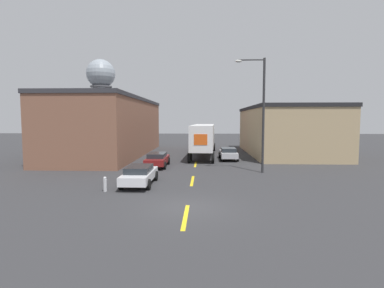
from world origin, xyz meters
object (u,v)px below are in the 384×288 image
object	(u,v)px
parked_car_left_near	(139,174)
street_lamp	(261,108)
fire_hydrant	(105,184)
parked_car_left_far	(157,159)
parked_car_right_far	(228,153)
semi_truck	(204,137)
water_tower	(101,74)

from	to	relation	value
parked_car_left_near	street_lamp	world-z (taller)	street_lamp
parked_car_left_near	fire_hydrant	xyz separation A→B (m)	(-1.74, -1.94, -0.27)
parked_car_left_far	parked_car_right_far	bearing A→B (deg)	37.16
parked_car_left_near	fire_hydrant	distance (m)	2.62
semi_truck	water_tower	size ratio (longest dim) A/B	0.86
fire_hydrant	semi_truck	bearing A→B (deg)	72.06
fire_hydrant	street_lamp	bearing A→B (deg)	33.05
parked_car_left_far	fire_hydrant	bearing A→B (deg)	-100.07
semi_truck	parked_car_left_far	xyz separation A→B (m)	(-4.38, -9.13, -1.60)
water_tower	parked_car_left_near	bearing A→B (deg)	-68.31
parked_car_right_far	semi_truck	bearing A→B (deg)	125.74
street_lamp	fire_hydrant	xyz separation A→B (m)	(-10.78, -7.01, -4.93)
water_tower	street_lamp	size ratio (longest dim) A/B	1.90
parked_car_left_far	water_tower	size ratio (longest dim) A/B	0.26
parked_car_right_far	fire_hydrant	distance (m)	17.53
parked_car_right_far	street_lamp	bearing A→B (deg)	-76.51
parked_car_right_far	street_lamp	world-z (taller)	street_lamp
semi_truck	water_tower	distance (m)	40.29
parked_car_right_far	fire_hydrant	size ratio (longest dim) A/B	5.12
parked_car_left_far	parked_car_right_far	world-z (taller)	same
semi_truck	street_lamp	size ratio (longest dim) A/B	1.62
semi_truck	parked_car_left_near	world-z (taller)	semi_truck
parked_car_left_far	street_lamp	xyz separation A→B (m)	(9.04, -2.76, 4.66)
parked_car_left_far	parked_car_left_near	distance (m)	7.83
parked_car_left_far	parked_car_right_far	size ratio (longest dim) A/B	1.00
parked_car_left_far	fire_hydrant	size ratio (longest dim) A/B	5.12
semi_truck	fire_hydrant	distance (m)	19.96
street_lamp	water_tower	bearing A→B (deg)	123.36
semi_truck	parked_car_left_near	xyz separation A→B (m)	(-4.38, -16.96, -1.60)
semi_truck	parked_car_right_far	size ratio (longest dim) A/B	3.25
parked_car_right_far	parked_car_left_near	bearing A→B (deg)	-118.24
parked_car_left_far	street_lamp	world-z (taller)	street_lamp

